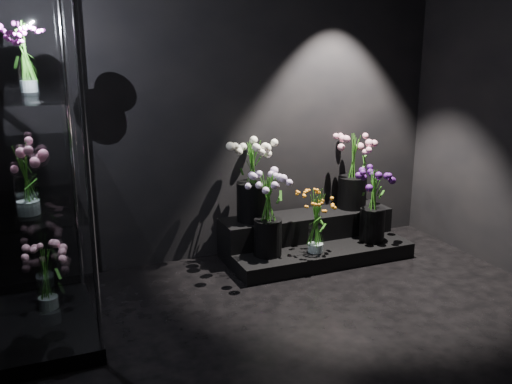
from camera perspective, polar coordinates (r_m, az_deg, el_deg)
floor at (r=3.67m, az=8.88°, el=-16.43°), size 4.00×4.00×0.00m
wall_back at (r=4.96m, az=-2.66°, el=9.21°), size 4.00×0.00×4.00m
display_riser at (r=5.22m, az=5.56°, el=-4.65°), size 1.62×0.72×0.36m
display_case at (r=3.77m, az=-21.78°, el=2.49°), size 0.63×1.05×2.31m
bouquet_orange_bells at (r=4.85m, az=6.04°, el=-2.91°), size 0.25×0.25×0.55m
bouquet_lilac at (r=4.73m, az=1.21°, el=-1.56°), size 0.46×0.46×0.71m
bouquet_purple at (r=5.18m, az=11.66°, el=-0.90°), size 0.43×0.43×0.65m
bouquet_cream_roses at (r=4.92m, az=-0.39°, el=1.61°), size 0.42×0.42×0.73m
bouquet_pink_roses at (r=5.38m, az=9.69°, el=2.48°), size 0.50×0.50×0.69m
bouquet_case_pink at (r=3.59m, az=-22.06°, el=1.33°), size 0.36×0.36×0.42m
bouquet_case_magenta at (r=3.88m, az=-22.03°, el=12.48°), size 0.28×0.28×0.42m
bouquet_case_base_pink at (r=4.18m, az=-20.27°, el=-7.97°), size 0.42×0.42×0.43m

